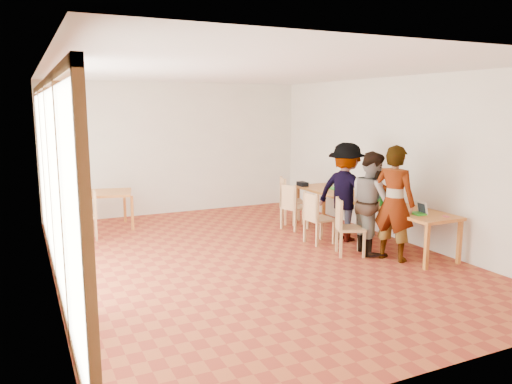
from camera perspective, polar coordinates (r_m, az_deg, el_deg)
ground at (r=8.30m, az=-0.70°, el=-7.47°), size 8.00×8.00×0.00m
wall_back at (r=11.72m, az=-8.94°, el=4.94°), size 6.00×0.10×3.00m
wall_front at (r=4.71m, az=20.10°, el=-2.58°), size 6.00×0.10×3.00m
wall_right at (r=9.63m, az=15.77°, el=3.67°), size 0.10×8.00×3.00m
window_wall at (r=7.28m, az=-22.42°, el=1.45°), size 0.10×8.00×3.00m
ceiling at (r=7.95m, az=-0.74°, el=13.81°), size 6.00×8.00×0.04m
communal_table at (r=9.59m, az=12.43°, el=-1.02°), size 0.80×4.00×0.75m
side_table at (r=10.56m, az=-16.53°, el=-0.41°), size 0.90×0.90×0.75m
chair_near at (r=8.42m, az=10.09°, el=-3.27°), size 0.59×0.59×0.51m
chair_mid at (r=9.02m, az=6.76°, el=-2.36°), size 0.47×0.47×0.50m
chair_far at (r=10.00m, az=4.07°, el=-1.14°), size 0.55×0.55×0.50m
chair_empty at (r=10.58m, az=3.61°, el=-0.39°), size 0.56×0.56×0.52m
chair_spare at (r=9.78m, az=-18.43°, el=-1.94°), size 0.46×0.46×0.49m
person_near at (r=8.26m, az=15.50°, el=-1.24°), size 0.69×0.80×1.87m
person_mid at (r=8.61m, az=13.12°, el=-1.18°), size 0.84×0.97×1.73m
person_far at (r=9.30m, az=10.23°, el=-0.00°), size 1.09×1.34×1.81m
laptop_near at (r=8.42m, az=18.22°, el=-2.05°), size 0.23×0.26×0.20m
laptop_mid at (r=9.47m, az=13.62°, el=-0.57°), size 0.22×0.25×0.20m
laptop_far at (r=10.60m, az=9.03°, el=0.69°), size 0.25×0.29×0.22m
yellow_mug at (r=10.14m, az=10.15°, el=0.18°), size 0.15×0.15×0.10m
green_bottle at (r=8.90m, az=14.15°, el=-0.69°), size 0.07×0.07×0.28m
clear_glass at (r=9.30m, az=11.77°, el=-0.75°), size 0.07×0.07×0.09m
condiment_cup at (r=10.45m, az=9.78°, el=0.37°), size 0.08×0.08×0.06m
pink_phone at (r=8.37m, az=20.89°, el=-2.62°), size 0.05×0.10×0.01m
black_pouch at (r=10.88m, az=5.33°, el=0.92°), size 0.16×0.26×0.09m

